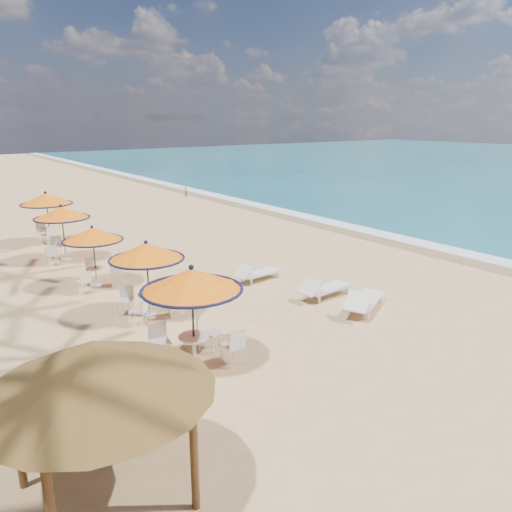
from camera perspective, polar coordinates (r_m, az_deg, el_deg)
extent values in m
plane|color=tan|center=(15.64, 9.10, -6.20)|extent=(160.00, 160.00, 0.00)
cube|color=white|center=(28.77, 8.21, 3.88)|extent=(1.20, 140.00, 0.04)
cube|color=olive|center=(28.16, 6.89, 3.67)|extent=(1.40, 140.00, 0.02)
cylinder|color=black|center=(11.91, -7.22, -7.00)|extent=(0.05, 0.05, 2.40)
cone|color=orange|center=(11.58, -7.37, -2.70)|extent=(2.40, 2.40, 0.52)
torus|color=black|center=(11.66, -7.33, -3.82)|extent=(2.40, 2.40, 0.07)
sphere|color=black|center=(11.49, -7.42, -1.27)|extent=(0.13, 0.13, 0.13)
cylinder|color=silver|center=(12.10, -7.14, -9.15)|extent=(0.73, 0.73, 0.04)
cylinder|color=silver|center=(12.25, -7.08, -10.61)|extent=(0.08, 0.08, 0.73)
cylinder|color=black|center=(15.10, -12.23, -2.67)|extent=(0.05, 0.05, 2.22)
cone|color=orange|center=(14.86, -12.42, 0.52)|extent=(2.22, 2.22, 0.48)
torus|color=black|center=(14.92, -12.37, -0.31)|extent=(2.22, 2.22, 0.07)
sphere|color=black|center=(14.79, -12.49, 1.57)|extent=(0.12, 0.12, 0.12)
cylinder|color=silver|center=(15.25, -12.14, -4.29)|extent=(0.68, 0.68, 0.04)
cylinder|color=silver|center=(15.36, -12.07, -5.41)|extent=(0.08, 0.08, 0.68)
cylinder|color=black|center=(18.31, -17.97, -0.11)|extent=(0.05, 0.05, 2.08)
cone|color=orange|center=(18.12, -18.19, 2.37)|extent=(2.08, 2.08, 0.45)
torus|color=black|center=(18.17, -18.13, 1.74)|extent=(2.08, 2.08, 0.06)
sphere|color=black|center=(18.07, -18.26, 3.18)|extent=(0.11, 0.11, 0.11)
cylinder|color=silver|center=(18.43, -17.86, -1.38)|extent=(0.63, 0.63, 0.04)
cylinder|color=silver|center=(18.51, -17.79, -2.26)|extent=(0.07, 0.07, 0.63)
cylinder|color=black|center=(22.08, -21.13, 2.42)|extent=(0.05, 0.05, 2.24)
cone|color=orange|center=(21.91, -21.36, 4.65)|extent=(2.24, 2.24, 0.49)
torus|color=black|center=(21.95, -21.30, 4.08)|extent=(2.24, 2.24, 0.07)
sphere|color=black|center=(21.87, -21.43, 5.38)|extent=(0.12, 0.12, 0.12)
cylinder|color=silver|center=(22.18, -21.02, 1.26)|extent=(0.68, 0.68, 0.04)
cylinder|color=silver|center=(22.26, -20.94, 0.46)|extent=(0.08, 0.08, 0.68)
cylinder|color=black|center=(25.38, -22.66, 3.99)|extent=(0.05, 0.05, 2.36)
cone|color=orange|center=(25.23, -22.88, 6.04)|extent=(2.36, 2.36, 0.51)
torus|color=black|center=(25.26, -22.83, 5.51)|extent=(2.36, 2.36, 0.07)
sphere|color=black|center=(25.19, -22.95, 6.70)|extent=(0.12, 0.12, 0.12)
cylinder|color=silver|center=(25.47, -22.55, 2.93)|extent=(0.72, 0.72, 0.04)
cylinder|color=silver|center=(25.54, -22.47, 2.19)|extent=(0.08, 0.08, 0.72)
cube|color=silver|center=(15.83, 12.47, -4.89)|extent=(2.00, 1.45, 0.08)
cube|color=silver|center=(14.89, 11.52, -5.15)|extent=(0.87, 0.90, 0.47)
cube|color=silver|center=(15.90, 12.43, -5.49)|extent=(0.07, 0.07, 0.27)
cube|color=silver|center=(16.72, 8.25, -3.67)|extent=(1.76, 0.76, 0.07)
cube|color=silver|center=(16.04, 6.24, -3.60)|extent=(0.62, 0.67, 0.43)
cube|color=silver|center=(16.77, 8.23, -4.19)|extent=(0.06, 0.06, 0.24)
cube|color=silver|center=(18.23, 0.52, -1.93)|extent=(1.67, 0.75, 0.07)
cube|color=silver|center=(17.65, -1.42, -1.81)|extent=(0.60, 0.64, 0.40)
cube|color=silver|center=(18.27, 0.52, -2.39)|extent=(0.06, 0.06, 0.23)
cylinder|color=brown|center=(9.50, -13.26, -15.06)|extent=(0.13, 0.13, 1.94)
cylinder|color=brown|center=(9.08, -25.69, -17.90)|extent=(0.13, 0.13, 1.94)
cylinder|color=brown|center=(7.96, -7.08, -21.44)|extent=(0.13, 0.13, 1.94)
cone|color=brown|center=(7.76, -17.87, -11.95)|extent=(3.50, 3.50, 0.83)
imported|color=#8A5E46|center=(37.77, -8.02, 7.30)|extent=(0.21, 0.31, 0.85)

